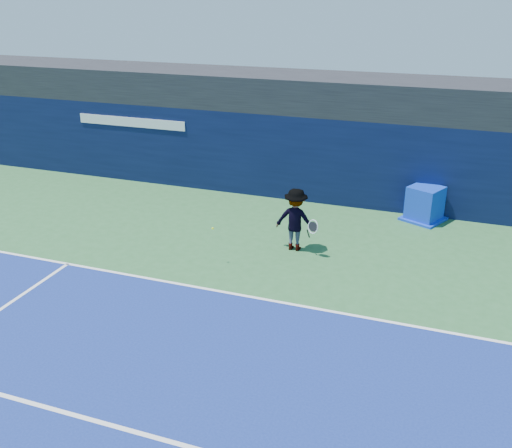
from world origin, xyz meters
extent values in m
plane|color=#2B6032|center=(0.00, 0.00, 0.00)|extent=(80.00, 80.00, 0.00)
cube|color=white|center=(0.00, 3.00, 0.01)|extent=(24.00, 0.10, 0.01)
cube|color=white|center=(0.00, -2.00, 0.01)|extent=(24.00, 0.10, 0.01)
cube|color=black|center=(0.00, 11.50, 3.60)|extent=(36.00, 3.00, 1.20)
cube|color=black|center=(0.00, 10.50, 1.50)|extent=(36.00, 1.00, 3.00)
cube|color=white|center=(-7.00, 9.99, 2.35)|extent=(4.50, 0.04, 0.35)
cube|color=#0D2EB8|center=(3.95, 9.66, 0.57)|extent=(1.26, 1.26, 1.14)
cube|color=#0D2FC0|center=(3.95, 9.66, 0.04)|extent=(1.57, 1.57, 0.08)
imported|color=silver|center=(0.61, 6.08, 0.92)|extent=(1.20, 0.71, 1.84)
cylinder|color=black|center=(1.06, 5.83, 0.65)|extent=(0.09, 0.16, 0.29)
torus|color=white|center=(1.20, 5.78, 0.90)|extent=(0.34, 0.19, 0.33)
cylinder|color=black|center=(1.20, 5.78, 0.90)|extent=(0.28, 0.15, 0.28)
sphere|color=#D5EE1A|center=(-1.26, 4.46, 1.02)|extent=(0.06, 0.06, 0.06)
camera|label=1|loc=(4.62, -8.49, 7.05)|focal=40.00mm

